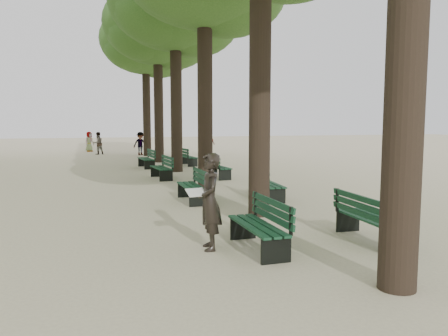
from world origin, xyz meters
name	(u,v)px	position (x,y,z in m)	size (l,w,h in m)	color
ground	(244,256)	(0.00, 0.00, 0.00)	(120.00, 120.00, 0.00)	beige
tree_central_3	(175,1)	(1.50, 13.00, 7.65)	(6.00, 6.00, 9.95)	#33261C
tree_central_4	(157,25)	(1.50, 18.00, 7.65)	(6.00, 6.00, 9.95)	#33261C
tree_central_5	(145,41)	(1.50, 23.00, 7.65)	(6.00, 6.00, 9.95)	#33261C
bench_left_0	(258,235)	(0.37, 0.27, 0.27)	(0.57, 1.80, 0.92)	black
bench_left_1	(192,192)	(0.37, 5.32, 0.27)	(0.58, 1.80, 0.92)	black
bench_left_2	(161,172)	(0.37, 10.62, 0.27)	(0.70, 1.84, 0.92)	black
bench_left_3	(146,162)	(0.37, 15.11, 0.27)	(0.70, 1.84, 0.92)	black
bench_right_0	(369,227)	(2.63, 0.17, 0.27)	(0.67, 1.83, 0.92)	black
bench_right_1	(268,190)	(2.63, 5.05, 0.27)	(0.74, 1.85, 0.92)	black
bench_right_2	(218,171)	(2.63, 10.18, 0.27)	(0.69, 1.83, 0.92)	black
bench_right_3	(188,160)	(2.63, 15.70, 0.27)	(0.75, 1.85, 0.92)	black
man_with_map	(210,202)	(-0.43, 0.59, 0.87)	(0.64, 0.73, 1.74)	black
pedestrian_a	(98,143)	(-1.67, 25.25, 0.79)	(0.77, 0.32, 1.58)	#262628
pedestrian_b	(140,144)	(1.13, 23.78, 0.80)	(1.03, 0.32, 1.60)	#262628
pedestrian_c	(209,144)	(5.34, 21.29, 0.83)	(0.97, 0.33, 1.66)	#262628
pedestrian_d	(89,142)	(-2.22, 28.62, 0.77)	(0.75, 0.31, 1.54)	#262628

